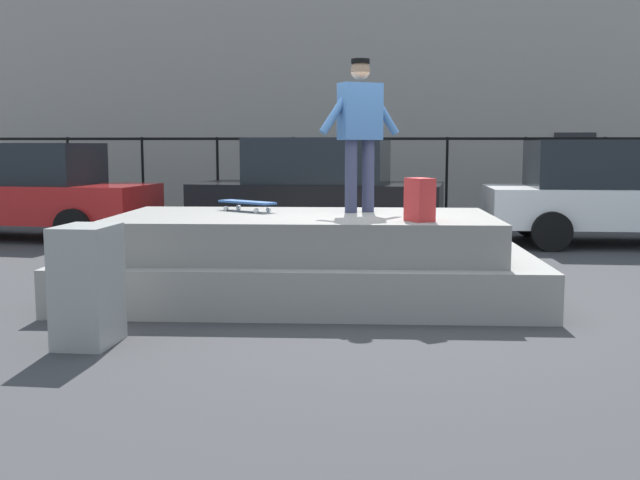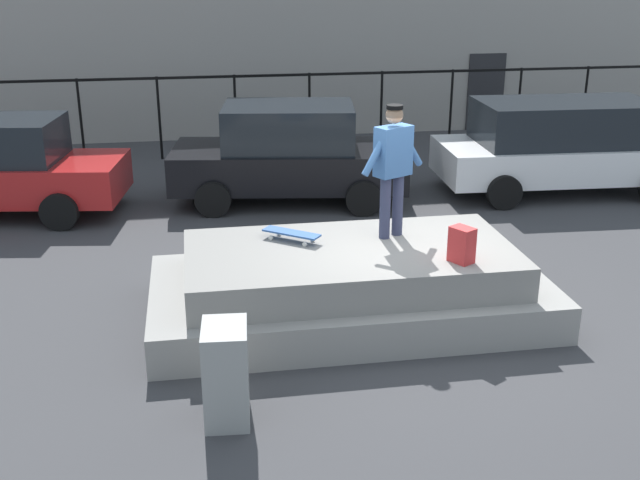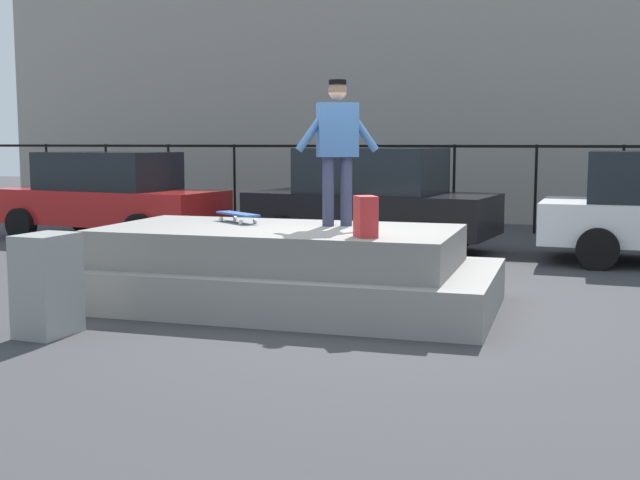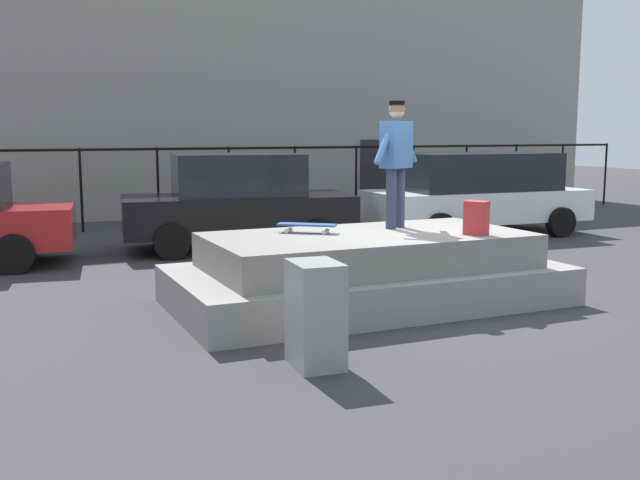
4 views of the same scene
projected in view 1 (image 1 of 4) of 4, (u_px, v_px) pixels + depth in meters
ground_plane at (379, 299)px, 8.41m from camera, size 60.00×60.00×0.00m
concrete_ledge at (305, 260)px, 8.48m from camera, size 5.04×2.57×0.93m
skateboarder at (360, 124)px, 8.61m from camera, size 0.93×0.54×1.72m
skateboard at (247, 203)px, 8.83m from camera, size 0.73×0.63×0.12m
backpack at (420, 200)px, 7.66m from camera, size 0.31×0.34×0.44m
car_red_sedan_near at (24, 190)px, 13.81m from camera, size 4.87×2.48×1.73m
car_black_sedan_mid at (318, 189)px, 13.48m from camera, size 4.55×2.58×1.82m
car_white_hatchback_far at (630, 190)px, 12.93m from camera, size 4.86×2.37×1.78m
utility_box at (88, 285)px, 6.44m from camera, size 0.48×0.63×1.02m
fence_row at (370, 165)px, 17.00m from camera, size 24.06×0.06×1.87m
warehouse_building at (368, 81)px, 22.56m from camera, size 25.54×8.46×7.12m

